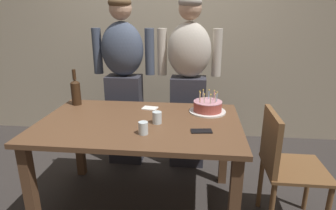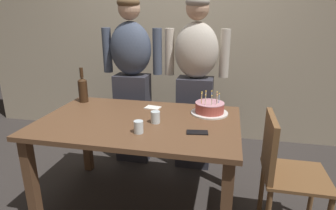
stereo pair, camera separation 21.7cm
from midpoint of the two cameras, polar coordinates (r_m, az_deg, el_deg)
ground_plane at (r=2.51m, az=-7.83°, el=-19.20°), size 10.00×10.00×0.00m
back_wall at (r=3.53m, az=-2.63°, el=14.53°), size 5.20×0.10×2.60m
dining_table at (r=2.18m, az=-8.54°, el=-5.62°), size 1.50×0.96×0.74m
birthday_cake at (r=2.31m, az=5.31°, el=-0.45°), size 0.30×0.30×0.17m
water_glass_near at (r=2.07m, az=-5.21°, el=-2.59°), size 0.07×0.07×0.09m
water_glass_far at (r=1.91m, az=-8.27°, el=-4.66°), size 0.06×0.06×0.09m
wine_bottle at (r=2.63m, az=-20.30°, el=2.57°), size 0.08×0.08×0.31m
cell_phone at (r=1.94m, az=3.55°, el=-5.31°), size 0.15×0.09×0.01m
napkin_stack at (r=2.41m, az=-6.22°, el=-0.68°), size 0.14×0.11×0.01m
person_man_bearded at (r=2.88m, az=-11.00°, el=4.86°), size 0.61×0.27×1.66m
person_woman_cardigan at (r=2.76m, az=1.89°, el=4.63°), size 0.61×0.27×1.66m
dining_chair at (r=2.15m, az=19.37°, el=-10.64°), size 0.42×0.42×0.87m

